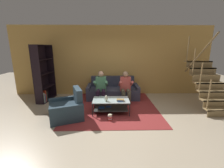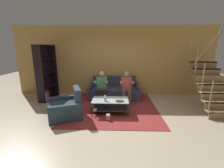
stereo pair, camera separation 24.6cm
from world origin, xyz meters
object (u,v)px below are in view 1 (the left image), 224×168
(person_seated_left, at_px, (101,86))
(book_stack, at_px, (120,100))
(person_seated_right, at_px, (126,86))
(vase, at_px, (106,98))
(coffee_table, at_px, (111,104))
(popcorn_tub, at_px, (110,117))
(bookshelf, at_px, (43,78))
(armchair, at_px, (67,109))
(couch, at_px, (113,91))

(person_seated_left, distance_m, book_stack, 1.24)
(person_seated_right, relative_size, vase, 6.22)
(coffee_table, relative_size, vase, 6.06)
(book_stack, bearing_deg, person_seated_left, 121.51)
(coffee_table, distance_m, vase, 0.30)
(popcorn_tub, bearing_deg, coffee_table, 87.23)
(vase, bearing_deg, bookshelf, 151.55)
(person_seated_left, distance_m, armchair, 1.59)
(book_stack, bearing_deg, coffee_table, 153.02)
(book_stack, xyz_separation_m, popcorn_tub, (-0.32, -0.40, -0.36))
(vase, height_order, armchair, armchair)
(vase, relative_size, popcorn_tub, 0.98)
(person_seated_left, xyz_separation_m, book_stack, (0.64, -1.04, -0.18))
(person_seated_right, bearing_deg, armchair, -145.94)
(person_seated_right, distance_m, coffee_table, 1.11)
(couch, relative_size, vase, 11.04)
(person_seated_left, relative_size, coffee_table, 1.04)
(person_seated_right, xyz_separation_m, book_stack, (-0.27, -1.04, -0.17))
(couch, xyz_separation_m, bookshelf, (-2.67, -0.26, 0.61))
(coffee_table, xyz_separation_m, book_stack, (0.29, -0.15, 0.17))
(couch, height_order, vase, couch)
(bookshelf, bearing_deg, couch, 5.65)
(person_seated_right, height_order, bookshelf, bookshelf)
(couch, xyz_separation_m, popcorn_tub, (-0.13, -1.99, -0.18))
(book_stack, height_order, popcorn_tub, book_stack)
(person_seated_left, height_order, armchair, person_seated_left)
(couch, relative_size, bookshelf, 0.97)
(bookshelf, bearing_deg, person_seated_right, -5.07)
(person_seated_right, height_order, coffee_table, person_seated_right)
(book_stack, xyz_separation_m, armchair, (-1.56, -0.20, -0.18))
(vase, distance_m, book_stack, 0.43)
(person_seated_right, relative_size, book_stack, 4.85)
(bookshelf, bearing_deg, popcorn_tub, -34.14)
(couch, xyz_separation_m, armchair, (-1.38, -1.78, -0.00))
(coffee_table, xyz_separation_m, bookshelf, (-2.57, 1.17, 0.61))
(couch, relative_size, armchair, 1.76)
(person_seated_left, xyz_separation_m, armchair, (-0.92, -1.24, -0.36))
(bookshelf, bearing_deg, person_seated_left, -7.10)
(person_seated_right, bearing_deg, popcorn_tub, -112.17)
(person_seated_right, xyz_separation_m, coffee_table, (-0.56, -0.89, -0.34))
(person_seated_right, bearing_deg, vase, -123.99)
(person_seated_right, height_order, popcorn_tub, person_seated_right)
(couch, bearing_deg, bookshelf, -174.35)
(armchair, bearing_deg, vase, 10.06)
(person_seated_left, distance_m, bookshelf, 2.25)
(couch, relative_size, coffee_table, 1.82)
(person_seated_right, height_order, book_stack, person_seated_right)
(couch, distance_m, armchair, 2.25)
(person_seated_left, height_order, bookshelf, bookshelf)
(bookshelf, bearing_deg, coffee_table, -24.54)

